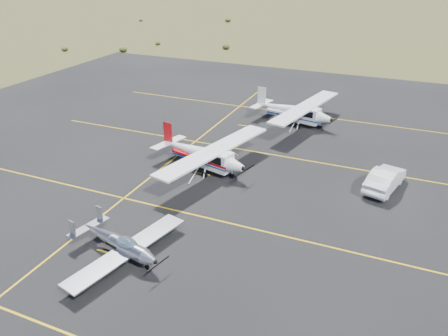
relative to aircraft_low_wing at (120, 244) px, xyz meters
The scene contains 6 objects.
ground 4.24m from the aircraft_low_wing, 54.99° to the left, with size 1600.00×1600.00×0.00m, color #383D1C.
apron 10.71m from the aircraft_low_wing, 77.08° to the left, with size 72.00×72.00×0.02m, color black.
aircraft_low_wing is the anchor object (origin of this frame).
aircraft_cessna 11.77m from the aircraft_low_wing, 92.88° to the left, with size 7.76×11.88×3.01m.
aircraft_plain 24.67m from the aircraft_low_wing, 82.52° to the left, with size 7.67×12.12×3.06m.
sedan 18.87m from the aircraft_low_wing, 47.58° to the left, with size 1.65×4.74×1.56m, color white.
Camera 1 is at (10.64, -19.24, 15.18)m, focal length 35.00 mm.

